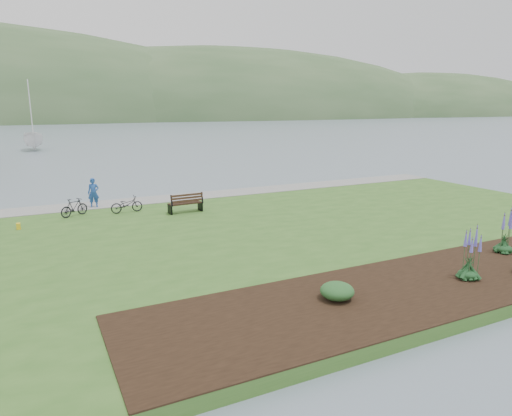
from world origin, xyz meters
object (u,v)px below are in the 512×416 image
(person, at_px, (93,190))
(sailboat, at_px, (35,150))
(bicycle_a, at_px, (127,204))
(park_bench, at_px, (186,203))

(person, bearing_deg, sailboat, 107.76)
(bicycle_a, bearing_deg, park_bench, -120.25)
(park_bench, distance_m, person, 5.37)
(person, relative_size, bicycle_a, 1.17)
(sailboat, bearing_deg, person, -88.46)
(park_bench, height_order, person, person)
(person, bearing_deg, park_bench, -24.94)
(park_bench, relative_size, sailboat, 0.06)
(park_bench, relative_size, bicycle_a, 1.08)
(park_bench, distance_m, bicycle_a, 3.10)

